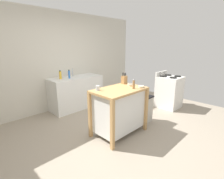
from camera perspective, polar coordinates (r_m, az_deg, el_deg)
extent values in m
plane|color=gray|center=(3.43, 0.28, -15.21)|extent=(6.56, 6.56, 0.00)
cube|color=beige|center=(4.74, -18.63, 9.08)|extent=(5.56, 0.10, 2.60)
cube|color=tan|center=(3.15, 2.57, -0.14)|extent=(1.04, 0.66, 0.04)
cube|color=silver|center=(3.28, 2.49, -7.12)|extent=(0.94, 0.56, 0.79)
cube|color=tan|center=(2.79, 0.14, -12.40)|extent=(0.06, 0.06, 0.89)
cube|color=tan|center=(3.49, 11.61, -6.90)|extent=(0.06, 0.06, 0.89)
cube|color=tan|center=(3.20, -7.54, -8.81)|extent=(0.06, 0.06, 0.89)
cube|color=tan|center=(3.83, 4.15, -4.65)|extent=(0.06, 0.06, 0.89)
cube|color=#AD7F4C|center=(3.56, 4.22, 3.36)|extent=(0.11, 0.09, 0.17)
cylinder|color=black|center=(3.51, 3.79, 5.22)|extent=(0.02, 0.02, 0.07)
cylinder|color=black|center=(3.54, 4.26, 5.19)|extent=(0.02, 0.02, 0.06)
cylinder|color=black|center=(3.57, 4.72, 5.28)|extent=(0.02, 0.02, 0.06)
cylinder|color=beige|center=(3.40, 6.45, 1.62)|extent=(0.13, 0.13, 0.04)
cylinder|color=gray|center=(3.40, 6.46, 1.89)|extent=(0.11, 0.11, 0.01)
cylinder|color=beige|center=(3.29, 9.98, 0.96)|extent=(0.12, 0.12, 0.03)
cylinder|color=gray|center=(3.28, 9.99, 1.20)|extent=(0.10, 0.10, 0.01)
cylinder|color=silver|center=(3.03, -4.95, 0.50)|extent=(0.07, 0.07, 0.09)
cylinder|color=olive|center=(3.17, 7.49, 1.69)|extent=(0.04, 0.04, 0.16)
sphere|color=#99999E|center=(3.15, 7.55, 3.30)|extent=(0.03, 0.03, 0.03)
cube|color=#B7B2A8|center=(3.87, 10.94, -6.92)|extent=(0.34, 0.26, 0.60)
cube|color=black|center=(3.77, 11.18, -2.47)|extent=(0.36, 0.28, 0.03)
cube|color=silver|center=(4.76, -12.14, -0.98)|extent=(1.46, 0.60, 0.88)
cube|color=silver|center=(4.65, -12.29, 4.03)|extent=(0.44, 0.36, 0.03)
cylinder|color=#B7BCC1|center=(4.76, -13.43, 5.75)|extent=(0.02, 0.02, 0.22)
cylinder|color=yellow|center=(4.47, -17.38, 4.75)|extent=(0.06, 0.06, 0.20)
cylinder|color=black|center=(4.46, -17.49, 6.14)|extent=(0.04, 0.04, 0.02)
cylinder|color=blue|center=(4.48, -14.56, 5.02)|extent=(0.05, 0.05, 0.21)
cylinder|color=black|center=(4.46, -14.65, 6.46)|extent=(0.03, 0.03, 0.02)
cube|color=white|center=(4.97, 19.08, -0.82)|extent=(0.60, 0.60, 0.88)
cube|color=white|center=(4.99, 16.69, 5.35)|extent=(0.60, 0.04, 0.12)
cylinder|color=black|center=(4.69, 20.32, 3.86)|extent=(0.18, 0.18, 0.02)
cylinder|color=black|center=(4.94, 21.70, 4.27)|extent=(0.18, 0.18, 0.02)
cylinder|color=black|center=(4.81, 17.30, 4.38)|extent=(0.18, 0.18, 0.02)
cylinder|color=black|center=(5.05, 18.80, 4.76)|extent=(0.18, 0.18, 0.02)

